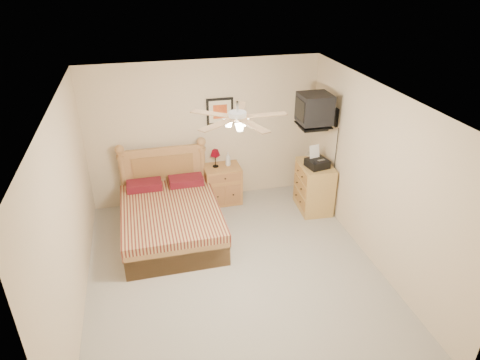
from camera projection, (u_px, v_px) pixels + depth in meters
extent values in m
plane|color=#9D998E|center=(235.00, 273.00, 6.01)|extent=(4.50, 4.50, 0.00)
cube|color=white|center=(233.00, 100.00, 4.85)|extent=(4.00, 4.50, 0.04)
cube|color=beige|center=(205.00, 133.00, 7.37)|extent=(4.00, 0.04, 2.50)
cube|color=beige|center=(296.00, 327.00, 3.49)|extent=(4.00, 0.04, 2.50)
cube|color=beige|center=(68.00, 215.00, 5.01)|extent=(0.04, 4.50, 2.50)
cube|color=beige|center=(376.00, 178.00, 5.85)|extent=(0.04, 4.50, 2.50)
cube|color=#A46736|center=(222.00, 184.00, 7.63)|extent=(0.64, 0.48, 0.68)
imported|color=silver|center=(228.00, 159.00, 7.47)|extent=(0.12, 0.12, 0.25)
cube|color=black|center=(220.00, 111.00, 7.24)|extent=(0.46, 0.04, 0.46)
cube|color=#A37C40|center=(314.00, 187.00, 7.36)|extent=(0.55, 0.75, 0.85)
imported|color=#BAAD92|center=(310.00, 157.00, 7.40)|extent=(0.26, 0.29, 0.02)
imported|color=gray|center=(310.00, 155.00, 7.41)|extent=(0.19, 0.26, 0.02)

